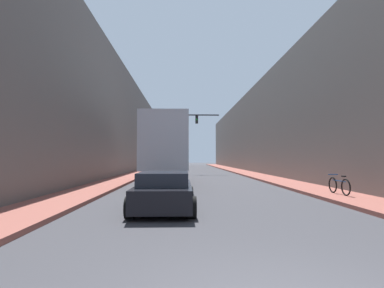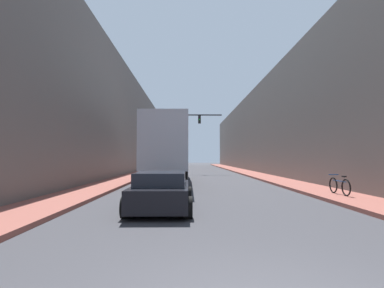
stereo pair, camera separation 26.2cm
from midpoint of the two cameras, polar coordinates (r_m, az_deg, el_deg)
The scene contains 8 objects.
sidewalk_right at distance 33.96m, azimuth 10.80°, elevation -5.41°, with size 2.31×80.00×0.15m.
sidewalk_left at distance 33.63m, azimuth -9.14°, elevation -5.45°, with size 2.31×80.00×0.15m.
building_right at distance 35.13m, azimuth 17.39°, elevation 2.78°, with size 6.00×80.00×9.98m.
building_left at distance 34.65m, azimuth -15.90°, elevation 3.76°, with size 6.00×80.00×11.09m.
semi_truck at distance 20.85m, azimuth -3.76°, elevation -1.10°, with size 2.47×13.33×4.12m.
sedan_car at distance 10.28m, azimuth -5.07°, elevation -8.93°, with size 2.05×4.22×1.28m.
traffic_signal_gantry at distance 33.51m, azimuth -3.83°, elevation 2.55°, with size 7.58×0.35×6.84m.
parked_bicycle at distance 14.70m, azimuth 26.74°, elevation -7.13°, with size 0.44×1.82×0.86m.
Camera 2 is at (-0.81, -3.24, 1.76)m, focal length 28.00 mm.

